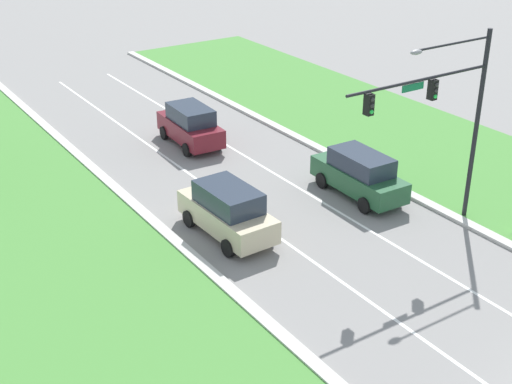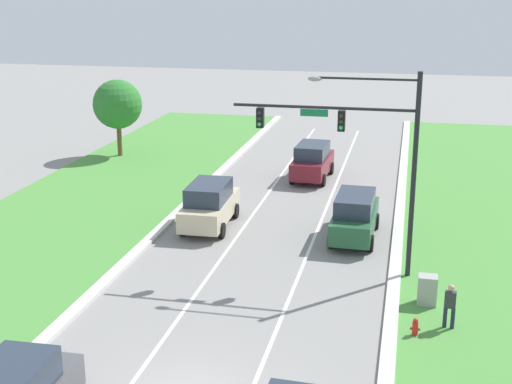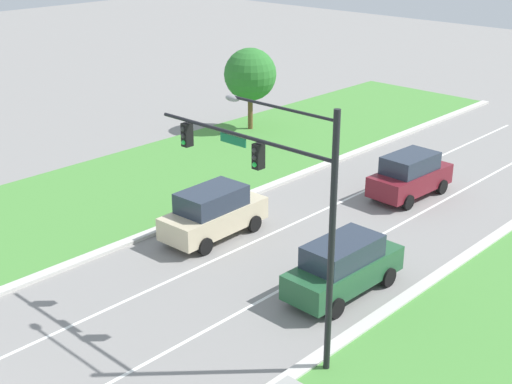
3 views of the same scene
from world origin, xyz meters
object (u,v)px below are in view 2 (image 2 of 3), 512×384
at_px(burgundy_suv, 312,161).
at_px(fire_hydrant, 415,328).
at_px(traffic_signal_mast, 363,143).
at_px(champagne_suv, 209,204).
at_px(utility_cabinet, 427,291).
at_px(forest_suv, 355,215).
at_px(pedestrian, 450,305).
at_px(oak_near_left_tree, 118,104).

relative_size(burgundy_suv, fire_hydrant, 6.90).
distance_m(traffic_signal_mast, fire_hydrant, 7.69).
relative_size(champagne_suv, utility_cabinet, 4.20).
bearing_deg(traffic_signal_mast, champagne_suv, 150.18).
bearing_deg(forest_suv, champagne_suv, -179.74).
xyz_separation_m(pedestrian, fire_hydrant, (-1.13, -0.79, -0.59)).
height_order(utility_cabinet, fire_hydrant, utility_cabinet).
xyz_separation_m(traffic_signal_mast, utility_cabinet, (2.74, -2.59, -4.92)).
distance_m(traffic_signal_mast, oak_near_left_tree, 24.85).
relative_size(champagne_suv, burgundy_suv, 1.04).
height_order(traffic_signal_mast, pedestrian, traffic_signal_mast).
relative_size(traffic_signal_mast, champagne_suv, 1.66).
distance_m(forest_suv, oak_near_left_tree, 21.78).
bearing_deg(oak_near_left_tree, burgundy_suv, -12.34).
distance_m(burgundy_suv, pedestrian, 20.09).
bearing_deg(champagne_suv, burgundy_suv, 67.96).
distance_m(burgundy_suv, fire_hydrant, 20.47).
bearing_deg(fire_hydrant, champagne_suv, 136.15).
bearing_deg(forest_suv, burgundy_suv, 110.09).
bearing_deg(forest_suv, traffic_signal_mast, -81.79).
distance_m(traffic_signal_mast, burgundy_suv, 15.45).
relative_size(forest_suv, utility_cabinet, 4.31).
xyz_separation_m(champagne_suv, burgundy_suv, (3.68, 9.93, -0.01)).
height_order(forest_suv, oak_near_left_tree, oak_near_left_tree).
relative_size(forest_suv, oak_near_left_tree, 0.97).
bearing_deg(traffic_signal_mast, burgundy_suv, 105.36).
height_order(champagne_suv, oak_near_left_tree, oak_near_left_tree).
xyz_separation_m(fire_hydrant, oak_near_left_tree, (-20.07, 22.49, 3.29)).
bearing_deg(oak_near_left_tree, forest_suv, -37.20).
relative_size(traffic_signal_mast, pedestrian, 4.94).
bearing_deg(traffic_signal_mast, oak_near_left_tree, 135.71).
bearing_deg(traffic_signal_mast, forest_suv, 96.88).
relative_size(fire_hydrant, oak_near_left_tree, 0.13).
xyz_separation_m(traffic_signal_mast, pedestrian, (3.46, -4.40, -4.58)).
distance_m(utility_cabinet, oak_near_left_tree, 28.72).
height_order(utility_cabinet, pedestrian, pedestrian).
bearing_deg(forest_suv, oak_near_left_tree, 144.13).
xyz_separation_m(forest_suv, fire_hydrant, (2.84, -9.41, -0.77)).
relative_size(traffic_signal_mast, burgundy_suv, 1.73).
distance_m(traffic_signal_mast, forest_suv, 6.12).
bearing_deg(burgundy_suv, fire_hydrant, -69.38).
bearing_deg(forest_suv, fire_hydrant, -71.85).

